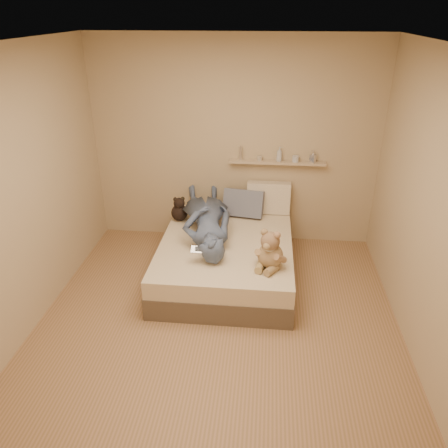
# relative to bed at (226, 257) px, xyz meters

# --- Properties ---
(room) EXTENTS (3.80, 3.80, 3.80)m
(room) POSITION_rel_bed_xyz_m (0.00, -0.93, 1.08)
(room) COLOR #9C7050
(room) RESTS_ON ground
(bed) EXTENTS (1.50, 1.90, 0.45)m
(bed) POSITION_rel_bed_xyz_m (0.00, 0.00, 0.00)
(bed) COLOR brown
(bed) RESTS_ON floor
(game_console) EXTENTS (0.18, 0.08, 0.06)m
(game_console) POSITION_rel_bed_xyz_m (-0.23, -0.52, 0.39)
(game_console) COLOR silver
(game_console) RESTS_ON bed
(teddy_bear) EXTENTS (0.34, 0.35, 0.43)m
(teddy_bear) POSITION_rel_bed_xyz_m (0.49, -0.53, 0.40)
(teddy_bear) COLOR #9C7E55
(teddy_bear) RESTS_ON bed
(dark_plush) EXTENTS (0.21, 0.21, 0.32)m
(dark_plush) POSITION_rel_bed_xyz_m (-0.63, 0.47, 0.36)
(dark_plush) COLOR black
(dark_plush) RESTS_ON bed
(pillow_cream) EXTENTS (0.55, 0.21, 0.42)m
(pillow_cream) POSITION_rel_bed_xyz_m (0.46, 0.83, 0.43)
(pillow_cream) COLOR beige
(pillow_cream) RESTS_ON bed
(pillow_grey) EXTENTS (0.53, 0.32, 0.37)m
(pillow_grey) POSITION_rel_bed_xyz_m (0.15, 0.69, 0.40)
(pillow_grey) COLOR slate
(pillow_grey) RESTS_ON bed
(person) EXTENTS (0.89, 1.67, 0.38)m
(person) POSITION_rel_bed_xyz_m (-0.25, 0.17, 0.42)
(person) COLOR #4B5676
(person) RESTS_ON bed
(wall_shelf) EXTENTS (1.20, 0.12, 0.03)m
(wall_shelf) POSITION_rel_bed_xyz_m (0.55, 0.91, 0.88)
(wall_shelf) COLOR tan
(wall_shelf) RESTS_ON wall_back
(shelf_bottles) EXTENTS (0.96, 0.09, 0.18)m
(shelf_bottles) POSITION_rel_bed_xyz_m (0.65, 0.91, 0.96)
(shelf_bottles) COLOR silver
(shelf_bottles) RESTS_ON wall_shelf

